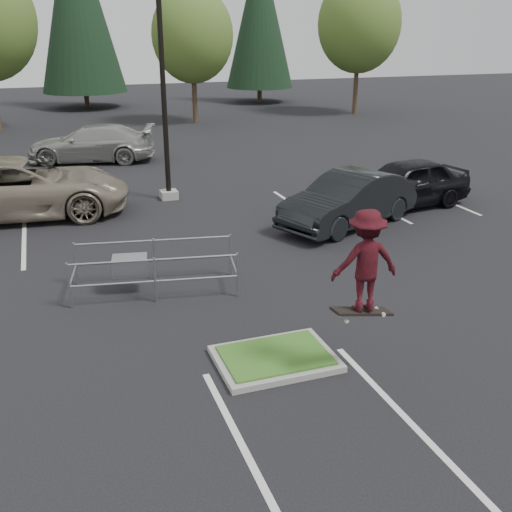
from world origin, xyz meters
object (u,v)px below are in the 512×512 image
object	(u,v)px
car_l_tan	(20,188)
conif_c	(260,15)
skateboarder	(366,261)
car_far_silver	(93,143)
light_pole	(162,69)
car_r_charc	(349,200)
cart_corral	(136,265)
decid_d	(359,27)
car_r_black	(405,184)
decid_c	(192,38)

from	to	relation	value
car_l_tan	conif_c	bearing A→B (deg)	-28.28
skateboarder	conif_c	bearing A→B (deg)	-101.07
conif_c	car_far_silver	size ratio (longest dim) A/B	2.17
light_pole	car_far_silver	xyz separation A→B (m)	(-1.93, 7.64, -3.72)
car_l_tan	car_r_charc	size ratio (longest dim) A/B	1.38
cart_corral	car_l_tan	xyz separation A→B (m)	(-2.58, 7.42, 0.29)
conif_c	decid_d	bearing A→B (deg)	-66.47
light_pole	car_r_black	size ratio (longest dim) A/B	2.07
light_pole	decid_d	distance (m)	25.37
cart_corral	decid_c	bearing A→B (deg)	83.03
car_far_silver	decid_d	bearing A→B (deg)	134.56
car_l_tan	car_r_charc	world-z (taller)	car_l_tan
light_pole	decid_d	world-z (taller)	light_pole
conif_c	car_l_tan	world-z (taller)	conif_c
decid_c	car_far_silver	distance (m)	13.36
conif_c	light_pole	bearing A→B (deg)	-116.15
conif_c	car_r_charc	size ratio (longest dim) A/B	2.49
conif_c	car_r_charc	distance (m)	34.20
decid_d	car_l_tan	bearing A→B (deg)	-140.06
car_r_black	car_r_charc	bearing A→B (deg)	-75.09
decid_c	car_r_black	bearing A→B (deg)	-84.70
decid_c	conif_c	distance (m)	12.65
cart_corral	car_far_silver	bearing A→B (deg)	98.30
light_pole	car_r_charc	world-z (taller)	light_pole
light_pole	car_l_tan	world-z (taller)	light_pole
decid_d	car_r_charc	size ratio (longest dim) A/B	1.88
conif_c	car_r_black	world-z (taller)	conif_c
car_r_black	cart_corral	bearing A→B (deg)	-75.57
cart_corral	skateboarder	distance (m)	6.16
decid_d	car_far_silver	world-z (taller)	decid_d
cart_corral	car_r_black	distance (m)	10.74
decid_d	conif_c	distance (m)	10.04
conif_c	car_far_silver	world-z (taller)	conif_c
car_r_charc	car_far_silver	bearing A→B (deg)	-175.81
decid_d	skateboarder	world-z (taller)	decid_d
car_far_silver	conif_c	bearing A→B (deg)	157.88
conif_c	decid_c	bearing A→B (deg)	-129.64
car_l_tan	car_r_black	xyz separation A→B (m)	(12.50, -3.32, -0.13)
decid_d	car_r_charc	world-z (taller)	decid_d
light_pole	decid_d	bearing A→B (deg)	46.35
skateboarder	light_pole	bearing A→B (deg)	-80.45
cart_corral	car_r_black	xyz separation A→B (m)	(9.92, 4.11, 0.15)
cart_corral	skateboarder	world-z (taller)	skateboarder
decid_d	car_l_tan	size ratio (longest dim) A/B	1.36
car_r_charc	light_pole	bearing A→B (deg)	-160.23
skateboarder	car_r_black	bearing A→B (deg)	-120.04
skateboarder	car_r_charc	size ratio (longest dim) A/B	0.39
decid_d	skateboarder	size ratio (longest dim) A/B	4.79
cart_corral	car_l_tan	distance (m)	7.87
light_pole	car_r_black	world-z (taller)	light_pole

